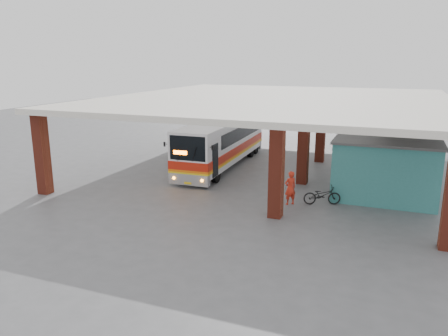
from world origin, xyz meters
name	(u,v)px	position (x,y,z in m)	size (l,w,h in m)	color
ground	(236,192)	(0.00, 0.00, 0.00)	(90.00, 90.00, 0.00)	#515154
brick_columns	(285,139)	(1.43, 5.00, 2.17)	(20.10, 21.60, 4.35)	maroon
canopy_roof	(278,99)	(0.50, 6.50, 4.50)	(21.00, 23.00, 0.30)	silver
shop_building	(386,160)	(7.49, 4.00, 1.56)	(5.20, 8.20, 3.11)	#2F7774
coach_bus	(222,142)	(-2.89, 5.23, 1.66)	(2.79, 11.57, 3.35)	silver
motorcycle	(322,195)	(4.70, -0.44, 0.48)	(0.64, 1.84, 0.97)	black
pedestrian	(290,188)	(3.21, -1.02, 0.85)	(0.62, 0.41, 1.71)	red
red_chair	(339,160)	(4.43, 8.39, 0.38)	(0.51, 0.51, 0.82)	red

